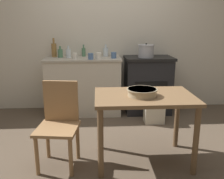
{
  "coord_description": "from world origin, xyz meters",
  "views": [
    {
      "loc": [
        -0.19,
        -2.64,
        1.43
      ],
      "look_at": [
        0.0,
        0.52,
        0.59
      ],
      "focal_mm": 40.0,
      "sensor_mm": 36.0,
      "label": 1
    }
  ],
  "objects": [
    {
      "name": "cup_far_right",
      "position": [
        -0.52,
        1.12,
        0.95
      ],
      "size": [
        0.07,
        0.07,
        0.1
      ],
      "primitive_type": "cylinder",
      "color": "silver",
      "rests_on": "counter_cabinet"
    },
    {
      "name": "bottle_mid_left",
      "position": [
        -0.88,
        1.43,
        1.02
      ],
      "size": [
        0.08,
        0.08,
        0.3
      ],
      "color": "olive",
      "rests_on": "counter_cabinet"
    },
    {
      "name": "bottle_left",
      "position": [
        -0.64,
        1.31,
        0.98
      ],
      "size": [
        0.08,
        0.08,
        0.19
      ],
      "color": "silver",
      "rests_on": "counter_cabinet"
    },
    {
      "name": "work_table",
      "position": [
        0.28,
        -0.25,
        0.61
      ],
      "size": [
        1.0,
        0.67,
        0.73
      ],
      "color": "brown",
      "rests_on": "ground_plane"
    },
    {
      "name": "mixing_bowl_large",
      "position": [
        0.25,
        -0.28,
        0.77
      ],
      "size": [
        0.3,
        0.3,
        0.07
      ],
      "color": "tan",
      "rests_on": "work_table"
    },
    {
      "name": "ground_plane",
      "position": [
        0.0,
        0.0,
        0.0
      ],
      "size": [
        14.0,
        14.0,
        0.0
      ],
      "primitive_type": "plane",
      "color": "brown"
    },
    {
      "name": "cup_right",
      "position": [
        0.07,
        1.21,
        0.95
      ],
      "size": [
        0.08,
        0.08,
        0.09
      ],
      "primitive_type": "cylinder",
      "color": "#4C6B99",
      "rests_on": "counter_cabinet"
    },
    {
      "name": "bottle_far_left",
      "position": [
        -0.41,
        1.46,
        0.98
      ],
      "size": [
        0.06,
        0.06,
        0.19
      ],
      "color": "#517F5B",
      "rests_on": "counter_cabinet"
    },
    {
      "name": "cup_center_right",
      "position": [
        -0.28,
        1.1,
        0.95
      ],
      "size": [
        0.08,
        0.08,
        0.09
      ],
      "primitive_type": "cylinder",
      "color": "#4C6B99",
      "rests_on": "counter_cabinet"
    },
    {
      "name": "wall_back",
      "position": [
        0.0,
        1.58,
        1.27
      ],
      "size": [
        8.0,
        0.07,
        2.55
      ],
      "color": "beige",
      "rests_on": "ground_plane"
    },
    {
      "name": "cup_mid_right",
      "position": [
        -0.17,
        1.12,
        0.95
      ],
      "size": [
        0.09,
        0.09,
        0.1
      ],
      "primitive_type": "cylinder",
      "color": "silver",
      "rests_on": "counter_cabinet"
    },
    {
      "name": "stock_pot",
      "position": [
        0.57,
        1.22,
        1.01
      ],
      "size": [
        0.25,
        0.25,
        0.22
      ],
      "color": "#A8A8AD",
      "rests_on": "stove"
    },
    {
      "name": "bottle_center_left",
      "position": [
        -0.77,
        1.36,
        0.97
      ],
      "size": [
        0.08,
        0.08,
        0.18
      ],
      "color": "#517F5B",
      "rests_on": "counter_cabinet"
    },
    {
      "name": "flour_sack",
      "position": [
        0.64,
        0.79,
        0.21
      ],
      "size": [
        0.29,
        0.2,
        0.41
      ],
      "primitive_type": "cube",
      "color": "beige",
      "rests_on": "ground_plane"
    },
    {
      "name": "counter_cabinet",
      "position": [
        -0.41,
        1.28,
        0.45
      ],
      "size": [
        1.19,
        0.56,
        0.91
      ],
      "color": "beige",
      "rests_on": "ground_plane"
    },
    {
      "name": "chair",
      "position": [
        -0.59,
        -0.25,
        0.46
      ],
      "size": [
        0.45,
        0.45,
        0.86
      ],
      "rotation": [
        0.0,
        0.0,
        -0.13
      ],
      "color": "#997047",
      "rests_on": "ground_plane"
    },
    {
      "name": "bottle_center",
      "position": [
        -0.05,
        1.45,
        0.98
      ],
      "size": [
        0.08,
        0.08,
        0.19
      ],
      "color": "silver",
      "rests_on": "counter_cabinet"
    },
    {
      "name": "stove",
      "position": [
        0.63,
        1.29,
        0.46
      ],
      "size": [
        0.76,
        0.57,
        0.91
      ],
      "color": "black",
      "rests_on": "ground_plane"
    }
  ]
}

